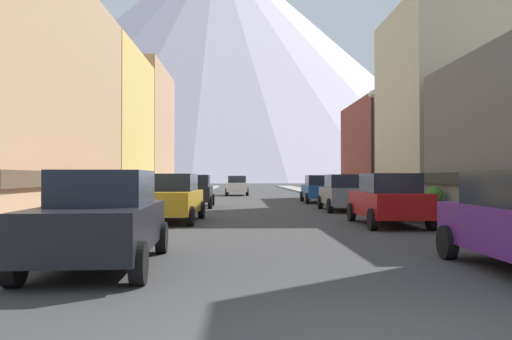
% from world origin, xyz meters
% --- Properties ---
extents(sidewalk_left, '(2.50, 100.00, 0.15)m').
position_xyz_m(sidewalk_left, '(-6.25, 35.00, 0.07)').
color(sidewalk_left, gray).
rests_on(sidewalk_left, ground).
extents(sidewalk_right, '(2.50, 100.00, 0.15)m').
position_xyz_m(sidewalk_right, '(6.25, 35.00, 0.07)').
color(sidewalk_right, gray).
rests_on(sidewalk_right, ground).
extents(storefront_left_2, '(6.96, 9.90, 9.50)m').
position_xyz_m(storefront_left_2, '(-10.83, 27.12, 4.59)').
color(storefront_left_2, '#D8B259').
rests_on(storefront_left_2, ground).
extents(storefront_left_3, '(9.36, 10.81, 10.65)m').
position_xyz_m(storefront_left_3, '(-12.03, 37.70, 5.15)').
color(storefront_left_3, tan).
rests_on(storefront_left_3, ground).
extents(storefront_right_2, '(6.84, 8.34, 11.25)m').
position_xyz_m(storefront_right_2, '(10.77, 24.02, 5.44)').
color(storefront_right_2, beige).
rests_on(storefront_right_2, ground).
extents(storefront_right_3, '(8.41, 10.86, 7.43)m').
position_xyz_m(storefront_right_3, '(11.55, 34.00, 3.58)').
color(storefront_right_3, brown).
rests_on(storefront_right_3, ground).
extents(car_left_0, '(2.25, 4.49, 1.78)m').
position_xyz_m(car_left_0, '(-3.80, 4.83, 0.90)').
color(car_left_0, black).
rests_on(car_left_0, ground).
extents(car_left_1, '(2.20, 4.46, 1.78)m').
position_xyz_m(car_left_1, '(-3.80, 14.24, 0.90)').
color(car_left_1, '#B28419').
rests_on(car_left_1, ground).
extents(car_left_2, '(2.12, 4.43, 1.78)m').
position_xyz_m(car_left_2, '(-3.80, 23.52, 0.90)').
color(car_left_2, black).
rests_on(car_left_2, ground).
extents(car_right_1, '(2.13, 4.43, 1.78)m').
position_xyz_m(car_right_1, '(3.80, 12.55, 0.90)').
color(car_right_1, '#9E1111').
rests_on(car_right_1, ground).
extents(car_right_2, '(2.14, 4.44, 1.78)m').
position_xyz_m(car_right_2, '(3.80, 20.09, 0.90)').
color(car_right_2, slate).
rests_on(car_right_2, ground).
extents(car_right_3, '(2.14, 4.43, 1.78)m').
position_xyz_m(car_right_3, '(3.80, 27.99, 0.90)').
color(car_right_3, '#19478C').
rests_on(car_right_3, ground).
extents(car_driving_0, '(2.06, 4.40, 1.78)m').
position_xyz_m(car_driving_0, '(-1.60, 41.80, 0.90)').
color(car_driving_0, silver).
rests_on(car_driving_0, ground).
extents(trash_bin_right, '(0.59, 0.59, 0.98)m').
position_xyz_m(trash_bin_right, '(6.35, 11.87, 0.64)').
color(trash_bin_right, '#4C5156').
rests_on(trash_bin_right, sidewalk_right).
extents(potted_plant_0, '(0.74, 0.74, 1.10)m').
position_xyz_m(potted_plant_0, '(7.00, 16.70, 0.80)').
color(potted_plant_0, '#4C4C51').
rests_on(potted_plant_0, sidewalk_right).
extents(pedestrian_0, '(0.36, 0.36, 1.69)m').
position_xyz_m(pedestrian_0, '(-6.25, 23.04, 0.93)').
color(pedestrian_0, '#333338').
rests_on(pedestrian_0, sidewalk_left).
extents(streetlamp_right, '(0.36, 0.36, 5.86)m').
position_xyz_m(streetlamp_right, '(5.35, 20.60, 3.99)').
color(streetlamp_right, black).
rests_on(streetlamp_right, sidewalk_right).
extents(mountain_backdrop, '(264.62, 264.62, 125.65)m').
position_xyz_m(mountain_backdrop, '(-14.24, 260.00, 62.83)').
color(mountain_backdrop, silver).
rests_on(mountain_backdrop, ground).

